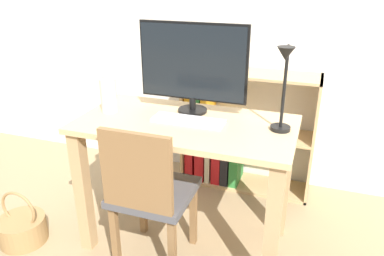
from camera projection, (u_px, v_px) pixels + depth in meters
ground_plane at (187, 238)px, 2.26m from camera, size 10.00×10.00×0.00m
wall_back at (231, 1)px, 2.54m from camera, size 8.00×0.05×2.60m
desk at (186, 151)px, 2.03m from camera, size 1.14×0.60×0.76m
monitor at (193, 64)px, 2.00m from camera, size 0.60×0.16×0.49m
keyboard at (188, 120)px, 1.96m from camera, size 0.38×0.13×0.02m
vase at (108, 94)px, 2.07m from camera, size 0.09×0.09×0.23m
desk_lamp at (284, 82)px, 1.71m from camera, size 0.10×0.19×0.43m
chair at (149, 192)px, 1.91m from camera, size 0.40×0.40×0.84m
bookshelf at (226, 140)px, 2.75m from camera, size 0.93×0.28×0.86m
basket at (22, 228)px, 2.22m from camera, size 0.27×0.27×0.34m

